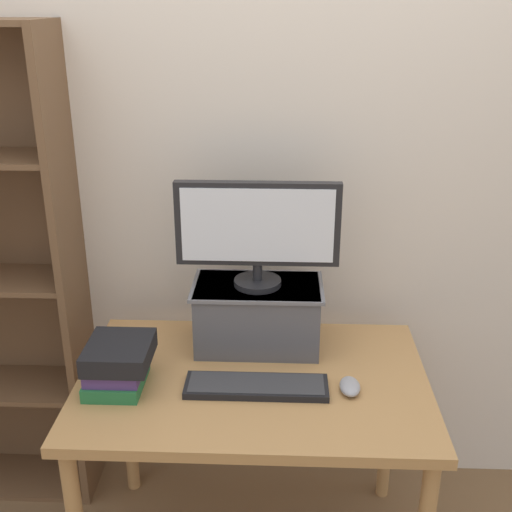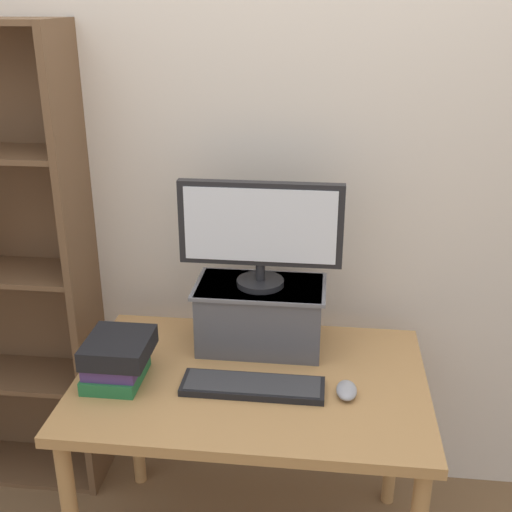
{
  "view_description": "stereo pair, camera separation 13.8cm",
  "coord_description": "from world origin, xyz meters",
  "px_view_note": "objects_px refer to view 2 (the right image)",
  "views": [
    {
      "loc": [
        0.08,
        -1.77,
        1.9
      ],
      "look_at": [
        0.01,
        0.09,
        1.15
      ],
      "focal_mm": 45.0,
      "sensor_mm": 36.0,
      "label": 1
    },
    {
      "loc": [
        0.22,
        -1.76,
        1.9
      ],
      "look_at": [
        0.01,
        0.09,
        1.15
      ],
      "focal_mm": 45.0,
      "sensor_mm": 36.0,
      "label": 2
    }
  ],
  "objects_px": {
    "computer_mouse": "(347,390)",
    "desk": "(251,400)",
    "riser_box": "(260,314)",
    "book_stack": "(117,358)",
    "keyboard": "(253,386)",
    "computer_monitor": "(260,229)"
  },
  "relations": [
    {
      "from": "keyboard",
      "to": "computer_mouse",
      "type": "bearing_deg",
      "value": 0.4
    },
    {
      "from": "desk",
      "to": "book_stack",
      "type": "relative_size",
      "value": 5.1
    },
    {
      "from": "riser_box",
      "to": "book_stack",
      "type": "height_order",
      "value": "riser_box"
    },
    {
      "from": "desk",
      "to": "computer_mouse",
      "type": "bearing_deg",
      "value": -12.53
    },
    {
      "from": "desk",
      "to": "keyboard",
      "type": "distance_m",
      "value": 0.12
    },
    {
      "from": "computer_mouse",
      "to": "computer_monitor",
      "type": "bearing_deg",
      "value": 136.95
    },
    {
      "from": "riser_box",
      "to": "keyboard",
      "type": "bearing_deg",
      "value": -88.44
    },
    {
      "from": "computer_mouse",
      "to": "riser_box",
      "type": "bearing_deg",
      "value": 136.79
    },
    {
      "from": "riser_box",
      "to": "book_stack",
      "type": "xyz_separation_m",
      "value": [
        -0.43,
        -0.27,
        -0.04
      ]
    },
    {
      "from": "computer_mouse",
      "to": "desk",
      "type": "bearing_deg",
      "value": 167.47
    },
    {
      "from": "book_stack",
      "to": "keyboard",
      "type": "bearing_deg",
      "value": -1.24
    },
    {
      "from": "desk",
      "to": "computer_mouse",
      "type": "distance_m",
      "value": 0.33
    },
    {
      "from": "desk",
      "to": "book_stack",
      "type": "height_order",
      "value": "book_stack"
    },
    {
      "from": "riser_box",
      "to": "keyboard",
      "type": "xyz_separation_m",
      "value": [
        0.01,
        -0.28,
        -0.11
      ]
    },
    {
      "from": "riser_box",
      "to": "book_stack",
      "type": "bearing_deg",
      "value": -147.38
    },
    {
      "from": "desk",
      "to": "keyboard",
      "type": "height_order",
      "value": "keyboard"
    },
    {
      "from": "book_stack",
      "to": "riser_box",
      "type": "bearing_deg",
      "value": 32.62
    },
    {
      "from": "computer_monitor",
      "to": "riser_box",
      "type": "bearing_deg",
      "value": 90.0
    },
    {
      "from": "computer_monitor",
      "to": "book_stack",
      "type": "xyz_separation_m",
      "value": [
        -0.43,
        -0.27,
        -0.36
      ]
    },
    {
      "from": "keyboard",
      "to": "riser_box",
      "type": "bearing_deg",
      "value": 91.56
    },
    {
      "from": "keyboard",
      "to": "computer_mouse",
      "type": "xyz_separation_m",
      "value": [
        0.29,
        0.0,
        0.01
      ]
    },
    {
      "from": "keyboard",
      "to": "desk",
      "type": "bearing_deg",
      "value": 100.8
    }
  ]
}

